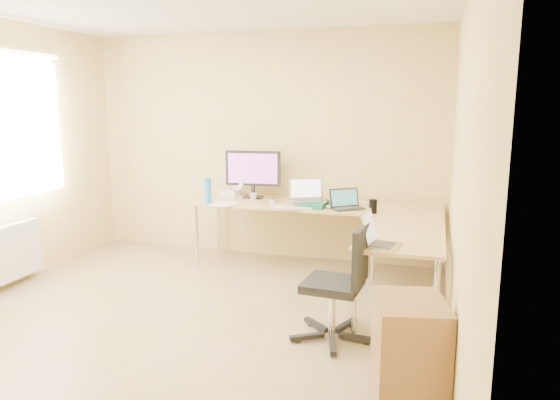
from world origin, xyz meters
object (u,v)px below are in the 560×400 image
(laptop_center, at_px, (307,190))
(cabinet, at_px, (409,355))
(desk_main, at_px, (315,237))
(keyboard, at_px, (298,208))
(laptop_black, at_px, (348,199))
(water_bottle, at_px, (208,191))
(office_chair, at_px, (333,277))
(desk_return, at_px, (400,274))
(mug, at_px, (253,197))
(monitor, at_px, (253,174))
(desk_fan, at_px, (238,186))
(laptop_return, at_px, (382,233))

(laptop_center, relative_size, cabinet, 0.54)
(desk_main, relative_size, keyboard, 5.37)
(laptop_black, height_order, water_bottle, water_bottle)
(keyboard, distance_m, office_chair, 1.49)
(keyboard, relative_size, water_bottle, 1.79)
(laptop_center, xyz_separation_m, cabinet, (1.18, -2.30, -0.54))
(desk_main, distance_m, desk_return, 1.40)
(mug, distance_m, office_chair, 2.07)
(cabinet, bearing_deg, water_bottle, 123.56)
(monitor, distance_m, office_chair, 2.25)
(desk_return, distance_m, water_bottle, 2.27)
(monitor, height_order, desk_fan, monitor)
(mug, distance_m, laptop_return, 2.17)
(water_bottle, bearing_deg, laptop_center, 7.52)
(keyboard, relative_size, cabinet, 0.74)
(monitor, relative_size, water_bottle, 2.31)
(desk_return, relative_size, cabinet, 1.94)
(desk_return, relative_size, desk_fan, 5.38)
(office_chair, bearing_deg, cabinet, -48.99)
(laptop_center, xyz_separation_m, desk_fan, (-0.90, 0.34, -0.05))
(monitor, bearing_deg, water_bottle, -133.51)
(monitor, relative_size, laptop_return, 2.00)
(laptop_return, bearing_deg, monitor, 54.59)
(monitor, height_order, keyboard, monitor)
(cabinet, bearing_deg, laptop_black, 95.56)
(monitor, xyz_separation_m, desk_fan, (-0.19, 0.03, -0.15))
(monitor, height_order, water_bottle, monitor)
(laptop_black, bearing_deg, monitor, 127.56)
(keyboard, distance_m, laptop_return, 1.53)
(laptop_center, relative_size, keyboard, 0.73)
(mug, height_order, office_chair, office_chair)
(mug, bearing_deg, laptop_center, -14.77)
(desk_return, xyz_separation_m, office_chair, (-0.47, -0.63, 0.14))
(keyboard, height_order, laptop_return, laptop_return)
(desk_main, bearing_deg, desk_fan, 169.17)
(office_chair, bearing_deg, keyboard, 119.59)
(keyboard, bearing_deg, desk_return, -53.18)
(laptop_center, height_order, mug, laptop_center)
(monitor, distance_m, laptop_black, 1.19)
(laptop_return, bearing_deg, desk_main, 39.75)
(cabinet, bearing_deg, laptop_return, 92.98)
(monitor, bearing_deg, laptop_return, -50.19)
(desk_main, bearing_deg, office_chair, -72.62)
(cabinet, bearing_deg, office_chair, 114.02)
(keyboard, bearing_deg, laptop_black, -4.89)
(desk_return, height_order, office_chair, office_chair)
(laptop_black, height_order, office_chair, office_chair)
(desk_return, height_order, mug, mug)
(cabinet, bearing_deg, laptop_center, 104.54)
(monitor, bearing_deg, keyboard, -39.75)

